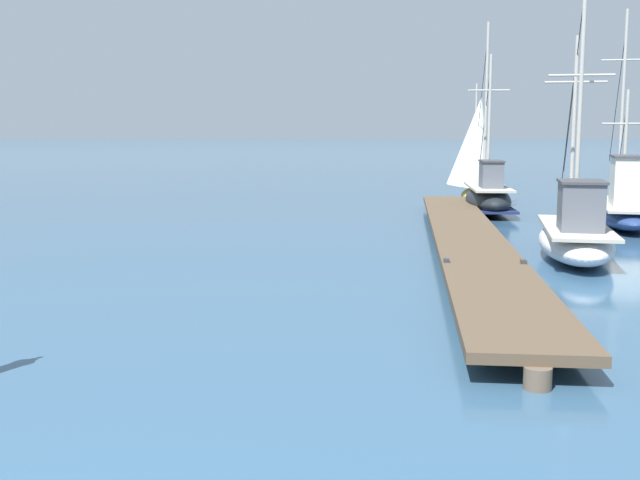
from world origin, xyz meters
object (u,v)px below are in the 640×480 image
object	(u,v)px
fishing_boat_2	(576,234)
fishing_boat_6	(488,196)
fishing_boat_0	(624,206)
distant_sailboat	(475,150)

from	to	relation	value
fishing_boat_2	fishing_boat_6	bearing A→B (deg)	91.17
fishing_boat_0	distant_sailboat	size ratio (longest dim) A/B	1.62
fishing_boat_6	distant_sailboat	bearing A→B (deg)	87.00
fishing_boat_0	fishing_boat_2	size ratio (longest dim) A/B	1.14
fishing_boat_2	fishing_boat_6	xyz separation A→B (m)	(-0.21, 10.32, 0.03)
fishing_boat_0	fishing_boat_2	bearing A→B (deg)	-118.30
fishing_boat_6	distant_sailboat	distance (m)	4.56
fishing_boat_2	distant_sailboat	world-z (taller)	fishing_boat_2
fishing_boat_2	fishing_boat_6	distance (m)	10.32
fishing_boat_0	fishing_boat_6	distance (m)	5.30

